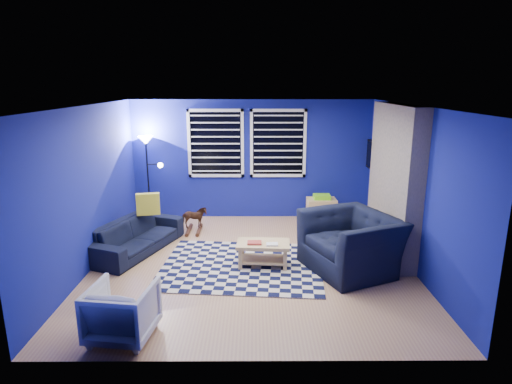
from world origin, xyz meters
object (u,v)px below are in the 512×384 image
at_px(armchair_bent, 122,311).
at_px(cabinet, 321,210).
at_px(sofa, 137,236).
at_px(floor_lamp, 147,152).
at_px(rocking_horse, 194,218).
at_px(tv, 374,157).
at_px(armchair_big, 351,243).
at_px(coffee_table, 263,249).

distance_m(armchair_bent, cabinet, 5.08).
xyz_separation_m(sofa, floor_lamp, (-0.15, 1.71, 1.18)).
bearing_deg(armchair_bent, rocking_horse, -87.23).
relative_size(tv, sofa, 0.52).
bearing_deg(tv, armchair_bent, -133.87).
bearing_deg(rocking_horse, armchair_big, -133.99).
height_order(armchair_bent, coffee_table, armchair_bent).
bearing_deg(armchair_bent, tv, -126.02).
height_order(armchair_bent, rocking_horse, armchair_bent).
distance_m(armchair_bent, floor_lamp, 4.50).
relative_size(sofa, armchair_bent, 2.69).
bearing_deg(floor_lamp, armchair_big, -34.12).
distance_m(tv, sofa, 4.79).
distance_m(tv, rocking_horse, 3.78).
height_order(sofa, armchair_big, armchair_big).
xyz_separation_m(armchair_bent, coffee_table, (1.63, 1.95, -0.04)).
relative_size(coffee_table, cabinet, 1.42).
bearing_deg(rocking_horse, sofa, 128.53).
distance_m(coffee_table, cabinet, 2.56).
distance_m(coffee_table, floor_lamp, 3.50).
distance_m(sofa, cabinet, 3.78).
bearing_deg(rocking_horse, armchair_bent, 164.31).
relative_size(armchair_bent, cabinet, 1.18).
bearing_deg(sofa, coffee_table, -85.38).
bearing_deg(tv, cabinet, 172.73).
distance_m(armchair_big, floor_lamp, 4.54).
bearing_deg(floor_lamp, sofa, -84.87).
relative_size(rocking_horse, floor_lamp, 0.29).
height_order(armchair_big, cabinet, armchair_big).
relative_size(armchair_bent, rocking_horse, 1.39).
bearing_deg(coffee_table, armchair_bent, -129.92).
bearing_deg(tv, coffee_table, -137.13).
bearing_deg(floor_lamp, tv, -3.09).
distance_m(armchair_bent, rocking_horse, 3.58).
height_order(rocking_horse, floor_lamp, floor_lamp).
xyz_separation_m(sofa, cabinet, (3.43, 1.59, -0.02)).
xyz_separation_m(tv, rocking_horse, (-3.58, -0.48, -1.11)).
xyz_separation_m(tv, floor_lamp, (-4.58, 0.25, 0.06)).
height_order(coffee_table, floor_lamp, floor_lamp).
relative_size(tv, armchair_bent, 1.41).
distance_m(sofa, armchair_bent, 2.64).
xyz_separation_m(tv, armchair_big, (-0.91, -2.24, -0.96)).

